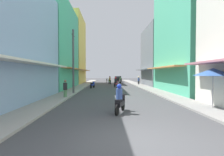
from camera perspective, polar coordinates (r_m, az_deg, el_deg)
The scene contains 18 objects.
ground_plane at distance 25.33m, azimuth 0.15°, elevation -3.30°, with size 105.82×105.82×0.00m, color #424244.
sidewalk_left at distance 25.66m, azimuth -11.00°, elevation -3.13°, with size 1.86×56.10×0.12m, color #9E9991.
sidewalk_right at distance 25.96m, azimuth 11.17°, elevation -3.08°, with size 1.86×56.10×0.12m, color gray.
building_left_mid at distance 26.05m, azimuth -20.02°, elevation 9.82°, with size 7.05×12.17×11.87m.
building_left_far at distance 37.41m, azimuth -14.30°, elevation 8.93°, with size 7.05×9.83×13.98m.
building_right_mid at distance 22.25m, azimuth 25.58°, elevation 18.17°, with size 7.05×10.80×17.12m.
building_right_far at distance 30.99m, azimuth 16.67°, elevation 6.80°, with size 7.05×9.22×10.04m.
motorbike_blue at distance 25.01m, azimuth -6.50°, elevation -2.21°, with size 0.67×1.77×0.96m.
motorbike_green at distance 34.43m, azimuth -0.78°, elevation -0.85°, with size 0.63×1.79×1.58m.
motorbike_silver at distance 36.84m, azimuth 2.74°, elevation -0.70°, with size 0.55×1.80×1.58m.
motorbike_black at distance 9.27m, azimuth 2.70°, elevation -7.31°, with size 0.78×1.73×1.58m.
motorbike_white at distance 39.45m, azimuth -1.74°, elevation -0.84°, with size 0.55×1.81×0.96m.
motorbike_maroon at distance 27.01m, azimuth 1.30°, elevation -1.50°, with size 0.77×1.73×1.58m.
parked_car at distance 42.97m, azimuth 1.97°, elevation -0.34°, with size 1.89×4.15×1.45m.
pedestrian_far at distance 15.10m, azimuth -15.32°, elevation -3.62°, with size 0.34×0.34×1.58m.
pedestrian_crossing at distance 32.09m, azimuth 8.87°, elevation -0.64°, with size 0.44×0.44×1.65m.
vendor_umbrella at distance 11.65m, azimuth 30.65°, elevation 1.75°, with size 2.19×2.19×2.44m.
utility_pole at distance 18.13m, azimuth -12.79°, elevation 5.49°, with size 0.20×1.20×6.64m.
Camera 1 is at (-0.79, -5.18, 2.13)m, focal length 27.42 mm.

